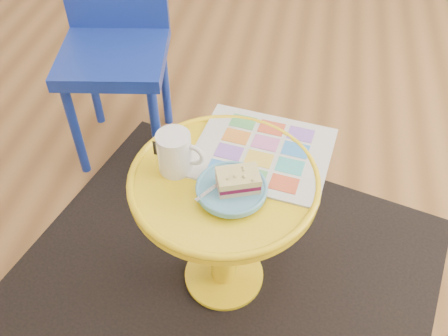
% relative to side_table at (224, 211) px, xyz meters
% --- Properties ---
extents(floor, '(4.00, 4.00, 0.00)m').
position_rel_side_table_xyz_m(floor, '(0.13, 0.32, -0.34)').
color(floor, brown).
rests_on(floor, ground).
extents(room_walls, '(4.00, 4.00, 4.00)m').
position_rel_side_table_xyz_m(room_walls, '(-0.86, 1.32, -0.28)').
color(room_walls, silver).
rests_on(room_walls, ground).
extents(rug, '(1.53, 1.38, 0.01)m').
position_rel_side_table_xyz_m(rug, '(0.00, 0.00, -0.34)').
color(rug, black).
rests_on(rug, ground).
extents(side_table, '(0.50, 0.50, 0.48)m').
position_rel_side_table_xyz_m(side_table, '(0.00, 0.00, 0.00)').
color(side_table, yellow).
rests_on(side_table, ground).
extents(chair, '(0.43, 0.43, 0.84)m').
position_rel_side_table_xyz_m(chair, '(-0.52, 0.61, 0.14)').
color(chair, navy).
rests_on(chair, ground).
extents(newspaper, '(0.40, 0.35, 0.01)m').
position_rel_side_table_xyz_m(newspaper, '(0.08, 0.12, 0.14)').
color(newspaper, silver).
rests_on(newspaper, side_table).
extents(mug, '(0.13, 0.09, 0.12)m').
position_rel_side_table_xyz_m(mug, '(-0.13, 0.01, 0.20)').
color(mug, white).
rests_on(mug, side_table).
extents(plate, '(0.18, 0.18, 0.02)m').
position_rel_side_table_xyz_m(plate, '(0.03, -0.05, 0.15)').
color(plate, '#5EA7C7').
rests_on(plate, newspaper).
extents(cake_slice, '(0.12, 0.10, 0.05)m').
position_rel_side_table_xyz_m(cake_slice, '(0.04, -0.04, 0.18)').
color(cake_slice, '#D3BC8C').
rests_on(cake_slice, plate).
extents(fork, '(0.09, 0.13, 0.00)m').
position_rel_side_table_xyz_m(fork, '(-0.00, -0.05, 0.16)').
color(fork, silver).
rests_on(fork, plate).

